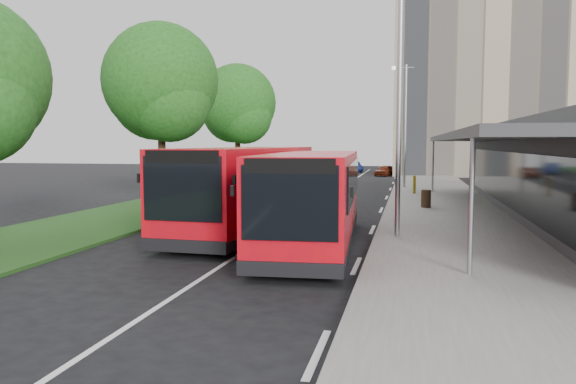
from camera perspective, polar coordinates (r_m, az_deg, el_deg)
name	(u,v)px	position (r m, az deg, el deg)	size (l,w,h in m)	color
ground	(252,246)	(16.78, -3.73, -5.53)	(120.00, 120.00, 0.00)	black
pavement	(433,191)	(36.01, 14.54, 0.08)	(5.00, 80.00, 0.15)	slate
grass_verge	(234,188)	(37.79, -5.56, 0.40)	(5.00, 80.00, 0.10)	#1B4215
lane_centre_line	(326,198)	(31.34, 3.87, -0.61)	(0.12, 70.00, 0.01)	silver
kerb_dashes	(389,193)	(35.01, 10.18, -0.09)	(0.12, 56.00, 0.01)	silver
office_block	(512,81)	(58.92, 21.83, 10.43)	(22.00, 12.00, 18.00)	tan
station_building	(574,169)	(24.69, 27.07, 2.08)	(7.70, 26.00, 4.00)	#323235
tree_mid	(161,89)	(27.59, -12.78, 10.21)	(5.42, 5.42, 8.71)	#2F1F13
tree_far	(237,108)	(38.75, -5.16, 8.50)	(5.24, 5.24, 8.43)	#2F1F13
lamp_post_near	(397,89)	(17.94, 10.98, 10.20)	(1.44, 0.28, 8.00)	#919499
lamp_post_far	(404,118)	(37.89, 11.71, 7.40)	(1.44, 0.28, 8.00)	#919499
bus_main	(313,199)	(16.67, 2.59, -0.67)	(3.13, 9.92, 2.77)	red
bus_second	(246,189)	(19.47, -4.26, 0.35)	(3.04, 10.36, 2.90)	red
litter_bin	(426,199)	(26.23, 13.84, -0.65)	(0.44, 0.44, 0.79)	#332315
bollard	(414,185)	(33.33, 12.71, 0.75)	(0.16, 0.16, 1.03)	#EEB70C
car_near	(385,170)	(52.97, 9.82, 2.17)	(1.22, 3.02, 1.03)	#611F0D
car_far	(353,167)	(59.50, 6.66, 2.56)	(1.21, 3.46, 1.14)	navy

